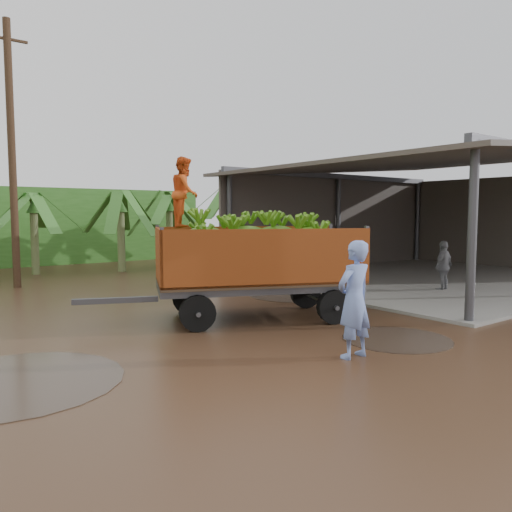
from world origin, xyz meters
The scene contains 6 objects.
ground centered at (0.00, 0.00, 0.00)m, with size 100.00×100.00×0.00m, color black.
packing_shed centered at (11.77, 1.77, 2.50)m, with size 12.78×10.80×4.76m.
banana_trailer centered at (1.90, -0.41, 1.38)m, with size 6.25×3.82×3.68m.
man_blue centered at (1.34, -3.90, 0.99)m, with size 0.72×0.48×1.98m, color #7994DD.
man_grey centered at (8.88, -0.78, 0.79)m, with size 0.93×0.39×1.59m, color slate.
utility_pole centered at (-1.45, 8.13, 4.32)m, with size 1.20×0.24×8.52m.
Camera 1 is at (-4.94, -9.50, 2.44)m, focal length 35.00 mm.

